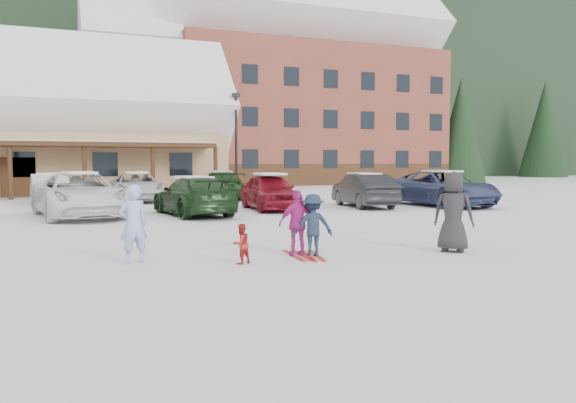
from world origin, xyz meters
name	(u,v)px	position (x,y,z in m)	size (l,w,h in m)	color
ground	(292,251)	(0.00, 0.00, 0.00)	(160.00, 160.00, 0.00)	white
forested_hillside	(93,55)	(0.00, 85.00, 19.00)	(300.00, 70.00, 38.00)	black
alpine_hotel	(281,90)	(14.27, 38.00, 8.63)	(31.48, 14.01, 21.48)	brown
lamp_post	(236,137)	(5.65, 23.50, 3.57)	(0.50, 0.25, 6.33)	black
conifer_1	(461,116)	(30.00, 32.00, 6.26)	(4.84, 4.84, 11.22)	black
conifer_3	(180,130)	(6.00, 44.00, 5.12)	(3.96, 3.96, 9.18)	black
conifer_4	(411,124)	(34.00, 46.00, 6.54)	(5.06, 5.06, 11.73)	black
adult_skier	(133,224)	(-3.38, -0.33, 0.75)	(0.55, 0.36, 1.51)	#A0B3EA
toddler_red	(241,244)	(-1.50, -1.14, 0.38)	(0.37, 0.29, 0.77)	#AE221D
child_navy	(313,225)	(0.11, -0.85, 0.64)	(0.83, 0.48, 1.28)	#1A283D
skis_child_navy	(313,256)	(0.11, -0.85, 0.01)	(0.20, 1.40, 0.03)	red
child_magenta	(298,223)	(-0.16, -0.71, 0.68)	(0.80, 0.33, 1.36)	#BA2381
skis_child_magenta	(298,255)	(-0.16, -0.71, 0.01)	(0.20, 1.40, 0.03)	red
bystander_dark	(453,212)	(3.15, -1.43, 0.87)	(0.85, 0.55, 1.73)	#262628
parked_car_2	(79,195)	(-4.13, 9.66, 0.78)	(2.60, 5.64, 1.57)	white
parked_car_3	(194,196)	(-0.26, 8.87, 0.70)	(1.95, 4.80, 1.39)	#183417
parked_car_4	(270,192)	(3.12, 10.09, 0.73)	(1.73, 4.30, 1.47)	maroon
parked_car_5	(364,190)	(7.34, 9.89, 0.72)	(1.52, 4.37, 1.44)	black
parked_car_6	(442,188)	(10.85, 9.20, 0.77)	(2.56, 5.55, 1.54)	#364169
parked_car_9	(49,189)	(-5.28, 16.44, 0.70)	(1.48, 4.26, 1.40)	silver
parked_car_10	(137,187)	(-1.32, 17.18, 0.71)	(2.37, 5.14, 1.43)	silver
parked_car_11	(221,185)	(2.96, 17.12, 0.72)	(2.02, 4.97, 1.44)	#173414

